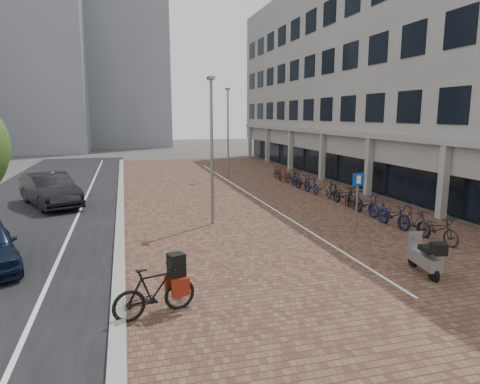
{
  "coord_description": "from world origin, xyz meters",
  "views": [
    {
      "loc": [
        -4.79,
        -11.54,
        4.6
      ],
      "look_at": [
        0.0,
        6.0,
        1.3
      ],
      "focal_mm": 31.78,
      "sensor_mm": 36.0,
      "label": 1
    }
  ],
  "objects_px": {
    "car_dark": "(50,190)",
    "parking_sign": "(357,193)",
    "hero_bike": "(155,290)",
    "scooter_front": "(424,256)"
  },
  "relations": [
    {
      "from": "scooter_front",
      "to": "parking_sign",
      "type": "xyz_separation_m",
      "value": [
        0.35,
        4.39,
        1.04
      ]
    },
    {
      "from": "hero_bike",
      "to": "scooter_front",
      "type": "distance_m",
      "value": 7.78
    },
    {
      "from": "car_dark",
      "to": "parking_sign",
      "type": "distance_m",
      "value": 15.21
    },
    {
      "from": "car_dark",
      "to": "scooter_front",
      "type": "bearing_deg",
      "value": -71.55
    },
    {
      "from": "car_dark",
      "to": "hero_bike",
      "type": "distance_m",
      "value": 14.42
    },
    {
      "from": "hero_bike",
      "to": "scooter_front",
      "type": "bearing_deg",
      "value": -102.14
    },
    {
      "from": "car_dark",
      "to": "hero_bike",
      "type": "relative_size",
      "value": 2.48
    },
    {
      "from": "car_dark",
      "to": "parking_sign",
      "type": "xyz_separation_m",
      "value": [
        12.4,
        -8.77,
        0.77
      ]
    },
    {
      "from": "hero_bike",
      "to": "parking_sign",
      "type": "height_order",
      "value": "parking_sign"
    },
    {
      "from": "parking_sign",
      "to": "scooter_front",
      "type": "bearing_deg",
      "value": -99.69
    }
  ]
}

